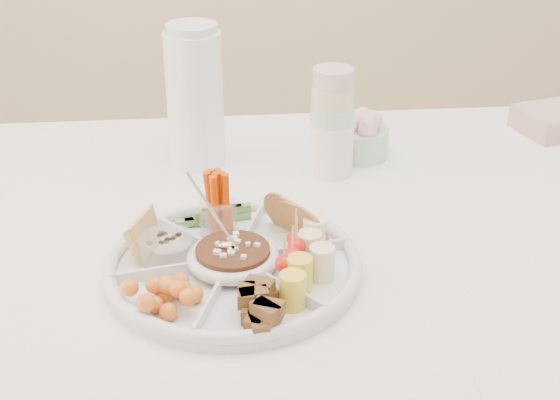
{
  "coord_description": "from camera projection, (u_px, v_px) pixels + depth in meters",
  "views": [
    {
      "loc": [
        -0.29,
        -1.14,
        1.4
      ],
      "look_at": [
        -0.19,
        -0.04,
        0.83
      ],
      "focal_mm": 50.0,
      "sensor_mm": 36.0,
      "label": 1
    }
  ],
  "objects": [
    {
      "name": "dining_table",
      "position": [
        376.0,
        392.0,
        1.5
      ],
      "size": [
        1.52,
        1.02,
        0.76
      ],
      "primitive_type": "cube",
      "color": "white",
      "rests_on": "floor"
    },
    {
      "name": "party_tray",
      "position": [
        233.0,
        262.0,
        1.17
      ],
      "size": [
        0.45,
        0.45,
        0.04
      ],
      "primitive_type": "cylinder",
      "rotation": [
        0.0,
        0.0,
        0.2
      ],
      "color": "silver",
      "rests_on": "dining_table"
    },
    {
      "name": "bean_dip",
      "position": [
        233.0,
        257.0,
        1.17
      ],
      "size": [
        0.13,
        0.13,
        0.04
      ],
      "primitive_type": "cylinder",
      "rotation": [
        0.0,
        0.0,
        0.2
      ],
      "color": "black",
      "rests_on": "party_tray"
    },
    {
      "name": "tortillas",
      "position": [
        292.0,
        219.0,
        1.24
      ],
      "size": [
        0.13,
        0.13,
        0.07
      ],
      "primitive_type": null,
      "rotation": [
        0.0,
        0.0,
        0.2
      ],
      "color": "#9E6F47",
      "rests_on": "party_tray"
    },
    {
      "name": "carrot_cucumber",
      "position": [
        214.0,
        199.0,
        1.26
      ],
      "size": [
        0.14,
        0.14,
        0.11
      ],
      "primitive_type": null,
      "rotation": [
        0.0,
        0.0,
        0.2
      ],
      "color": "#D74000",
      "rests_on": "party_tray"
    },
    {
      "name": "pita_raisins",
      "position": [
        151.0,
        239.0,
        1.19
      ],
      "size": [
        0.14,
        0.14,
        0.07
      ],
      "primitive_type": null,
      "rotation": [
        0.0,
        0.0,
        0.2
      ],
      "color": "tan",
      "rests_on": "party_tray"
    },
    {
      "name": "cherries",
      "position": [
        165.0,
        290.0,
        1.08
      ],
      "size": [
        0.13,
        0.13,
        0.04
      ],
      "primitive_type": null,
      "rotation": [
        0.0,
        0.0,
        0.2
      ],
      "color": "orange",
      "rests_on": "party_tray"
    },
    {
      "name": "granola_chunks",
      "position": [
        255.0,
        302.0,
        1.05
      ],
      "size": [
        0.12,
        0.12,
        0.05
      ],
      "primitive_type": null,
      "rotation": [
        0.0,
        0.0,
        0.2
      ],
      "color": "brown",
      "rests_on": "party_tray"
    },
    {
      "name": "banana_tomato",
      "position": [
        319.0,
        251.0,
        1.13
      ],
      "size": [
        0.14,
        0.14,
        0.1
      ],
      "primitive_type": null,
      "rotation": [
        0.0,
        0.0,
        0.2
      ],
      "color": "#EEEA78",
      "rests_on": "party_tray"
    },
    {
      "name": "cup_stack",
      "position": [
        332.0,
        116.0,
        1.44
      ],
      "size": [
        0.09,
        0.09,
        0.23
      ],
      "primitive_type": "cylinder",
      "rotation": [
        0.0,
        0.0,
        -0.03
      ],
      "color": "silver",
      "rests_on": "dining_table"
    },
    {
      "name": "thermos",
      "position": [
        195.0,
        95.0,
        1.47
      ],
      "size": [
        0.13,
        0.13,
        0.28
      ],
      "primitive_type": "cylinder",
      "rotation": [
        0.0,
        0.0,
        0.25
      ],
      "color": "white",
      "rests_on": "dining_table"
    },
    {
      "name": "flower_bowl",
      "position": [
        359.0,
        135.0,
        1.55
      ],
      "size": [
        0.14,
        0.14,
        0.09
      ],
      "primitive_type": "cylinder",
      "rotation": [
        0.0,
        0.0,
        0.25
      ],
      "color": "silver",
      "rests_on": "dining_table"
    },
    {
      "name": "napkin_stack",
      "position": [
        556.0,
        120.0,
        1.67
      ],
      "size": [
        0.18,
        0.17,
        0.05
      ],
      "primitive_type": "cube",
      "rotation": [
        0.0,
        0.0,
        0.28
      ],
      "color": "#CB9A9C",
      "rests_on": "dining_table"
    }
  ]
}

